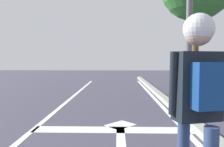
# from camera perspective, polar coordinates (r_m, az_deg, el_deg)

# --- Properties ---
(lane_line_center) EXTENTS (0.12, 20.00, 0.01)m
(lane_line_center) POSITION_cam_1_polar(r_m,az_deg,el_deg) (4.68, -20.05, -13.81)
(lane_line_center) COLOR silver
(lane_line_center) RESTS_ON ground
(lane_line_curbside) EXTENTS (0.12, 20.00, 0.01)m
(lane_line_curbside) POSITION_cam_1_polar(r_m,az_deg,el_deg) (4.57, 18.73, -14.20)
(lane_line_curbside) COLOR silver
(lane_line_curbside) RESTS_ON ground
(stop_bar) EXTENTS (3.13, 0.40, 0.01)m
(stop_bar) POSITION_cam_1_polar(r_m,az_deg,el_deg) (4.52, 0.14, -14.20)
(stop_bar) COLOR silver
(stop_bar) RESTS_ON ground
(lane_arrow_stem) EXTENTS (0.16, 1.40, 0.01)m
(lane_arrow_stem) POSITION_cam_1_polar(r_m,az_deg,el_deg) (4.03, 2.30, -16.46)
(lane_arrow_stem) COLOR silver
(lane_arrow_stem) RESTS_ON ground
(lane_arrow_head) EXTENTS (0.71, 0.71, 0.01)m
(lane_arrow_head) POSITION_cam_1_polar(r_m,az_deg,el_deg) (4.84, 2.13, -13.00)
(lane_arrow_head) COLOR silver
(lane_arrow_head) RESTS_ON ground
(curb_strip) EXTENTS (0.24, 24.00, 0.14)m
(curb_strip) POSITION_cam_1_polar(r_m,az_deg,el_deg) (4.63, 21.78, -13.17)
(curb_strip) COLOR #969A8D
(curb_strip) RESTS_ON ground
(skater) EXTENTS (0.45, 0.62, 1.69)m
(skater) POSITION_cam_1_polar(r_m,az_deg,el_deg) (1.95, 21.27, -3.72)
(skater) COLOR navy
(skater) RESTS_ON skateboard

